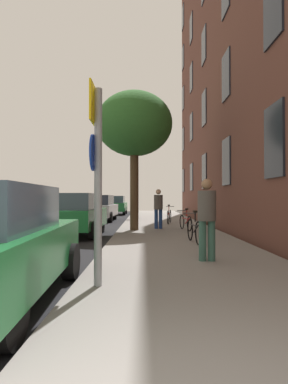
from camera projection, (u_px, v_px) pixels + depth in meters
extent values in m
plane|color=#332D28|center=(94.00, 228.00, 16.61)|extent=(41.80, 41.80, 0.00)
cube|color=black|center=(51.00, 228.00, 16.62)|extent=(7.00, 38.00, 0.01)
cube|color=gray|center=(165.00, 226.00, 16.61)|extent=(4.20, 38.00, 0.12)
cube|color=brown|center=(219.00, 0.00, 16.29)|extent=(0.50, 27.00, 21.91)
cube|color=#1E232D|center=(275.00, 141.00, 8.65)|extent=(0.06, 1.25, 1.89)
cube|color=#1E232D|center=(227.00, 162.00, 13.65)|extent=(0.06, 1.25, 1.89)
cube|color=#1E232D|center=(205.00, 171.00, 18.65)|extent=(0.06, 1.25, 1.89)
cube|color=#1E232D|center=(192.00, 177.00, 23.65)|extent=(0.06, 1.25, 1.89)
cube|color=#1E232D|center=(184.00, 181.00, 28.65)|extent=(0.06, 1.25, 1.89)
cube|color=#1E232D|center=(274.00, 6.00, 8.71)|extent=(0.06, 1.25, 1.89)
cube|color=#1E232D|center=(227.00, 76.00, 13.71)|extent=(0.06, 1.25, 1.89)
cube|color=#1E232D|center=(205.00, 108.00, 18.71)|extent=(0.06, 1.25, 1.89)
cube|color=#1E232D|center=(192.00, 127.00, 23.71)|extent=(0.06, 1.25, 1.89)
cube|color=#1E232D|center=(184.00, 140.00, 28.71)|extent=(0.06, 1.25, 1.89)
cube|color=#1E232D|center=(204.00, 46.00, 18.77)|extent=(0.06, 1.25, 1.89)
cube|color=#1E232D|center=(192.00, 78.00, 23.77)|extent=(0.06, 1.25, 1.89)
cube|color=#1E232D|center=(184.00, 99.00, 28.77)|extent=(0.06, 1.25, 1.89)
cube|color=#1E232D|center=(192.00, 28.00, 23.83)|extent=(0.06, 1.25, 1.89)
cube|color=#1E232D|center=(184.00, 58.00, 28.83)|extent=(0.06, 1.25, 1.89)
cube|color=#1E232D|center=(184.00, 17.00, 28.89)|extent=(0.06, 1.25, 1.89)
cylinder|color=gray|center=(99.00, 187.00, 5.19)|extent=(0.12, 0.12, 3.02)
cube|color=yellow|center=(94.00, 104.00, 5.21)|extent=(0.03, 0.60, 0.60)
cylinder|color=#14339E|center=(94.00, 153.00, 5.20)|extent=(0.03, 0.56, 0.56)
cylinder|color=black|center=(138.00, 194.00, 22.33)|extent=(0.12, 0.12, 3.25)
cube|color=black|center=(136.00, 176.00, 22.35)|extent=(0.20, 0.24, 0.80)
sphere|color=red|center=(134.00, 172.00, 22.36)|extent=(0.16, 0.16, 0.16)
sphere|color=#523707|center=(134.00, 176.00, 22.35)|extent=(0.16, 0.16, 0.16)
sphere|color=#083E11|center=(134.00, 180.00, 22.35)|extent=(0.16, 0.16, 0.16)
cylinder|color=#4C3823|center=(135.00, 188.00, 14.21)|extent=(0.35, 0.35, 3.50)
ellipsoid|color=#2D6628|center=(135.00, 124.00, 14.26)|extent=(3.20, 3.20, 2.72)
torus|color=black|center=(191.00, 230.00, 10.63)|extent=(0.10, 0.68, 0.68)
torus|color=black|center=(199.00, 233.00, 9.57)|extent=(0.10, 0.68, 0.68)
cylinder|color=black|center=(195.00, 225.00, 10.10)|extent=(0.12, 0.90, 0.04)
cylinder|color=black|center=(197.00, 229.00, 9.84)|extent=(0.09, 0.55, 0.29)
cylinder|color=black|center=(196.00, 217.00, 9.95)|extent=(0.04, 0.04, 0.28)
cube|color=black|center=(196.00, 211.00, 9.95)|extent=(0.10, 0.24, 0.06)
cylinder|color=#4C4C4C|center=(191.00, 213.00, 10.64)|extent=(0.42, 0.06, 0.03)
torus|color=black|center=(183.00, 222.00, 14.60)|extent=(0.15, 0.61, 0.62)
torus|color=black|center=(190.00, 224.00, 13.57)|extent=(0.15, 0.61, 0.62)
cylinder|color=#B21E1E|center=(186.00, 219.00, 14.09)|extent=(0.20, 0.88, 0.04)
cylinder|color=#B21E1E|center=(188.00, 221.00, 13.83)|extent=(0.14, 0.54, 0.29)
cylinder|color=#B21E1E|center=(187.00, 213.00, 13.94)|extent=(0.04, 0.04, 0.28)
cube|color=black|center=(187.00, 209.00, 13.94)|extent=(0.10, 0.24, 0.06)
cylinder|color=#4C4C4C|center=(183.00, 210.00, 14.61)|extent=(0.42, 0.10, 0.03)
torus|color=black|center=(171.00, 216.00, 18.29)|extent=(0.16, 0.69, 0.70)
torus|color=black|center=(169.00, 217.00, 17.24)|extent=(0.16, 0.69, 0.70)
cylinder|color=#B21E1E|center=(170.00, 213.00, 17.77)|extent=(0.20, 0.90, 0.04)
cylinder|color=#B21E1E|center=(169.00, 215.00, 17.51)|extent=(0.14, 0.55, 0.30)
cylinder|color=#B21E1E|center=(169.00, 208.00, 17.62)|extent=(0.04, 0.04, 0.28)
cube|color=black|center=(169.00, 205.00, 17.62)|extent=(0.10, 0.24, 0.06)
cylinder|color=#4C4C4C|center=(171.00, 206.00, 18.30)|extent=(0.42, 0.10, 0.03)
cylinder|color=#33594C|center=(203.00, 241.00, 7.20)|extent=(0.16, 0.16, 0.85)
cylinder|color=#33594C|center=(212.00, 241.00, 7.20)|extent=(0.16, 0.16, 0.85)
cylinder|color=#4C4742|center=(208.00, 206.00, 7.21)|extent=(0.43, 0.43, 0.64)
sphere|color=#936B4C|center=(207.00, 184.00, 7.22)|extent=(0.23, 0.23, 0.23)
cylinder|color=navy|center=(157.00, 219.00, 14.77)|extent=(0.16, 0.16, 0.84)
cylinder|color=navy|center=(161.00, 219.00, 14.77)|extent=(0.16, 0.16, 0.84)
cylinder|color=#4C4742|center=(159.00, 202.00, 14.78)|extent=(0.54, 0.54, 0.63)
sphere|color=tan|center=(159.00, 192.00, 14.79)|extent=(0.23, 0.23, 0.23)
cylinder|color=black|center=(71.00, 262.00, 6.01)|extent=(0.22, 0.64, 0.64)
cylinder|color=black|center=(8.00, 316.00, 3.23)|extent=(0.22, 0.64, 0.64)
cube|color=#19662D|center=(77.00, 218.00, 12.96)|extent=(1.94, 4.05, 0.70)
cube|color=#384756|center=(76.00, 201.00, 12.77)|extent=(1.59, 2.29, 0.60)
cylinder|color=black|center=(63.00, 225.00, 14.23)|extent=(0.22, 0.64, 0.64)
cylinder|color=black|center=(102.00, 225.00, 14.22)|extent=(0.22, 0.64, 0.64)
cylinder|color=black|center=(46.00, 231.00, 11.68)|extent=(0.22, 0.64, 0.64)
cylinder|color=black|center=(93.00, 231.00, 11.68)|extent=(0.22, 0.64, 0.64)
cube|color=#B7B7BC|center=(100.00, 210.00, 21.29)|extent=(2.07, 4.54, 0.70)
cube|color=#1E232D|center=(99.00, 200.00, 21.08)|extent=(1.69, 2.57, 0.60)
cylinder|color=black|center=(90.00, 215.00, 22.72)|extent=(0.22, 0.64, 0.64)
cylinder|color=black|center=(115.00, 215.00, 22.71)|extent=(0.22, 0.64, 0.64)
cylinder|color=black|center=(82.00, 217.00, 19.86)|extent=(0.22, 0.64, 0.64)
cylinder|color=black|center=(111.00, 217.00, 19.85)|extent=(0.22, 0.64, 0.64)
cube|color=#19662D|center=(117.00, 207.00, 29.62)|extent=(1.74, 4.22, 0.70)
cube|color=#384756|center=(117.00, 199.00, 29.42)|extent=(1.45, 2.37, 0.60)
cylinder|color=black|center=(109.00, 210.00, 30.96)|extent=(0.22, 0.64, 0.64)
cylinder|color=black|center=(126.00, 210.00, 30.96)|extent=(0.22, 0.64, 0.64)
cylinder|color=black|center=(106.00, 211.00, 28.27)|extent=(0.22, 0.64, 0.64)
cylinder|color=black|center=(125.00, 211.00, 28.27)|extent=(0.22, 0.64, 0.64)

